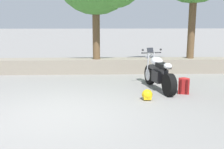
{
  "coord_description": "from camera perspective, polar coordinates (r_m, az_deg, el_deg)",
  "views": [
    {
      "loc": [
        1.05,
        -5.66,
        2.05
      ],
      "look_at": [
        1.29,
        1.2,
        0.65
      ],
      "focal_mm": 43.13,
      "sensor_mm": 36.0,
      "label": 1
    }
  ],
  "objects": [
    {
      "name": "ground_plane",
      "position": [
        6.11,
        -11.91,
        -8.33
      ],
      "size": [
        120.0,
        120.0,
        0.0
      ],
      "primitive_type": "plane",
      "color": "gray"
    },
    {
      "name": "rider_backpack",
      "position": [
        7.83,
        14.98,
        -2.21
      ],
      "size": [
        0.34,
        0.31,
        0.47
      ],
      "color": "#A31E1E",
      "rests_on": "ground"
    },
    {
      "name": "motorcycle_white_centre",
      "position": [
        8.12,
        9.84,
        0.24
      ],
      "size": [
        0.8,
        2.05,
        1.18
      ],
      "color": "black",
      "rests_on": "ground"
    },
    {
      "name": "rider_helmet",
      "position": [
        7.06,
        7.48,
        -4.3
      ],
      "size": [
        0.28,
        0.28,
        0.28
      ],
      "color": "yellow",
      "rests_on": "ground"
    },
    {
      "name": "stone_wall",
      "position": [
        10.66,
        -7.64,
        1.83
      ],
      "size": [
        36.0,
        0.8,
        0.55
      ],
      "primitive_type": "cube",
      "color": "gray",
      "rests_on": "ground"
    }
  ]
}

